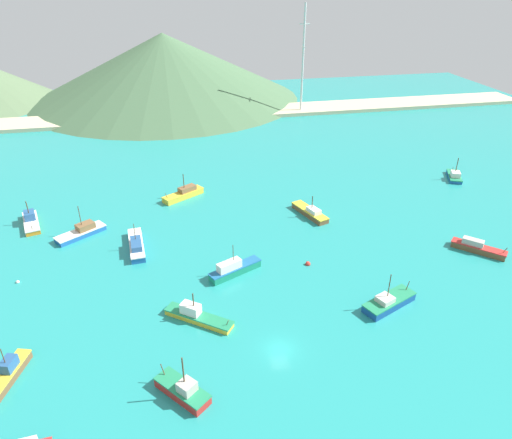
# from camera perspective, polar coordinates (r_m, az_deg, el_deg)

# --- Properties ---
(ground) EXTENTS (260.00, 280.00, 0.50)m
(ground) POSITION_cam_1_polar(r_m,az_deg,el_deg) (89.91, -1.72, -2.65)
(ground) COLOR teal
(fishing_boat_0) EXTENTS (9.70, 6.49, 6.25)m
(fishing_boat_0) POSITION_cam_1_polar(r_m,az_deg,el_deg) (75.66, 16.03, -9.73)
(fishing_boat_0) COLOR #14478C
(fishing_boat_0) RESTS_ON ground
(fishing_boat_1) EXTENTS (9.66, 7.97, 6.29)m
(fishing_boat_1) POSITION_cam_1_polar(r_m,az_deg,el_deg) (97.06, -20.67, -1.42)
(fishing_boat_1) COLOR #1E5BA8
(fishing_boat_1) RESTS_ON ground
(fishing_boat_2) EXTENTS (5.68, 10.40, 4.76)m
(fishing_boat_2) POSITION_cam_1_polar(r_m,az_deg,el_deg) (98.75, 6.71, 0.90)
(fishing_boat_2) COLOR brown
(fishing_boat_2) RESTS_ON ground
(fishing_boat_3) EXTENTS (4.58, 9.27, 4.99)m
(fishing_boat_3) POSITION_cam_1_polar(r_m,az_deg,el_deg) (69.55, -28.35, -16.57)
(fishing_boat_3) COLOR brown
(fishing_boat_3) RESTS_ON ground
(fishing_boat_4) EXTENTS (10.14, 8.35, 4.77)m
(fishing_boat_4) POSITION_cam_1_polar(r_m,az_deg,el_deg) (70.93, -7.30, -11.65)
(fishing_boat_4) COLOR gold
(fishing_boat_4) RESTS_ON ground
(fishing_boat_5) EXTENTS (9.88, 7.56, 5.79)m
(fishing_boat_5) POSITION_cam_1_polar(r_m,az_deg,el_deg) (107.23, -8.86, 3.16)
(fishing_boat_5) COLOR gold
(fishing_boat_5) RESTS_ON ground
(fishing_boat_6) EXTENTS (5.24, 9.93, 5.19)m
(fishing_boat_6) POSITION_cam_1_polar(r_m,az_deg,el_deg) (105.11, -25.99, -0.18)
(fishing_boat_6) COLOR orange
(fishing_boat_6) RESTS_ON ground
(fishing_boat_7) EXTENTS (9.74, 6.12, 5.88)m
(fishing_boat_7) POSITION_cam_1_polar(r_m,az_deg,el_deg) (79.65, -2.76, -6.09)
(fishing_boat_7) COLOR #198466
(fishing_boat_7) RESTS_ON ground
(fishing_boat_8) EXTENTS (6.92, 7.50, 6.54)m
(fishing_boat_8) POSITION_cam_1_polar(r_m,az_deg,el_deg) (60.99, -8.98, -20.04)
(fishing_boat_8) COLOR red
(fishing_boat_8) RESTS_ON ground
(fishing_boat_13) EXTENTS (5.83, 8.26, 5.57)m
(fishing_boat_13) POSITION_cam_1_polar(r_m,az_deg,el_deg) (126.01, 23.26, 4.97)
(fishing_boat_13) COLOR #1E5BA8
(fishing_boat_13) RESTS_ON ground
(fishing_boat_14) EXTENTS (3.55, 11.35, 4.97)m
(fishing_boat_14) POSITION_cam_1_polar(r_m,az_deg,el_deg) (89.35, -14.52, -3.05)
(fishing_boat_14) COLOR #1E5BA8
(fishing_boat_14) RESTS_ON ground
(fishing_boat_15) EXTENTS (8.24, 8.24, 2.44)m
(fishing_boat_15) POSITION_cam_1_polar(r_m,az_deg,el_deg) (95.06, 25.61, -3.13)
(fishing_boat_15) COLOR brown
(fishing_boat_15) RESTS_ON ground
(buoy_0) EXTENTS (0.61, 0.61, 0.61)m
(buoy_0) POSITION_cam_1_polar(r_m,az_deg,el_deg) (87.75, -27.28, -6.86)
(buoy_0) COLOR silver
(buoy_0) RESTS_ON ground
(buoy_1) EXTENTS (0.93, 0.93, 0.93)m
(buoy_1) POSITION_cam_1_polar(r_m,az_deg,el_deg) (82.96, 6.41, -5.46)
(buoy_1) COLOR red
(buoy_1) RESTS_ON ground
(beach_strip) EXTENTS (247.00, 14.41, 1.20)m
(beach_strip) POSITION_cam_1_polar(r_m,az_deg,el_deg) (169.31, -6.94, 12.71)
(beach_strip) COLOR beige
(beach_strip) RESTS_ON ground
(hill_central) EXTENTS (105.02, 105.02, 24.75)m
(hill_central) POSITION_cam_1_polar(r_m,az_deg,el_deg) (193.91, -11.19, 18.00)
(hill_central) COLOR #476B47
(hill_central) RESTS_ON ground
(radio_tower) EXTENTS (3.66, 2.93, 36.56)m
(radio_tower) POSITION_cam_1_polar(r_m,az_deg,el_deg) (169.29, 5.81, 19.04)
(radio_tower) COLOR silver
(radio_tower) RESTS_ON ground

